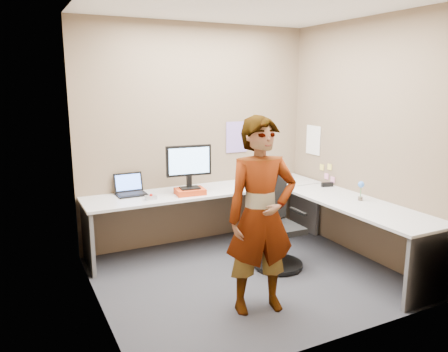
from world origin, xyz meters
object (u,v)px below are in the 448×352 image
desk (265,208)px  person (261,216)px  office_chair (276,230)px  monitor (189,163)px

desk → person: bearing=-123.6°
office_chair → monitor: bearing=134.4°
desk → person: 1.22m
desk → monitor: (-0.72, 0.49, 0.50)m
monitor → desk: bearing=-28.6°
desk → person: (-0.66, -0.99, 0.28)m
monitor → person: bearing=-81.9°
monitor → office_chair: (0.71, -0.76, -0.68)m
desk → monitor: bearing=145.9°
monitor → person: size_ratio=0.31×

